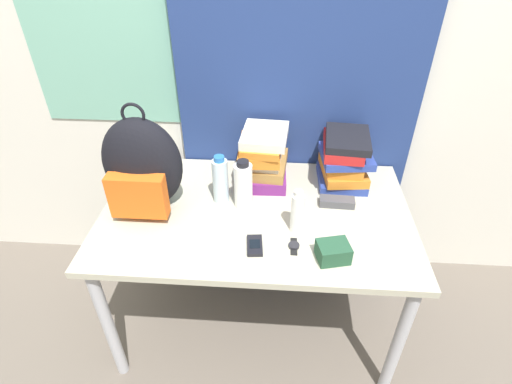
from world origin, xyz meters
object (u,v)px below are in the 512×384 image
Objects in this scene: book_stack_left at (263,157)px; sunscreen_bottle at (297,212)px; sports_bottle at (243,185)px; sunglasses_case at (337,202)px; backpack at (142,167)px; water_bottle at (220,180)px; cell_phone at (255,245)px; wristwatch at (294,246)px; camera_pouch at (333,252)px; book_stack_center at (344,159)px.

book_stack_left is 0.39m from sunscreen_bottle.
sports_bottle is 1.47× the size of sunglasses_case.
backpack is 3.10× the size of sunglasses_case.
water_bottle is 2.00× the size of cell_phone.
wristwatch is (0.15, 0.01, -0.00)m from cell_phone.
book_stack_center is at bearing 80.78° from camera_pouch.
book_stack_left is 0.50m from wristwatch.
book_stack_left is 1.29× the size of water_bottle.
water_bottle is 0.51m from sunglasses_case.
sports_bottle is at bearing 131.15° from wristwatch.
sunscreen_bottle is at bearing -32.72° from sports_bottle.
backpack is 5.03× the size of wristwatch.
book_stack_center reaches higher than sports_bottle.
cell_phone is (-0.00, -0.47, -0.11)m from book_stack_left.
book_stack_left is at bearing 26.46° from backpack.
book_stack_center is 0.53m from camera_pouch.
book_stack_left is at bearing 151.02° from sunglasses_case.
book_stack_center is (0.85, 0.24, -0.08)m from backpack.
sunscreen_bottle is (0.64, -0.12, -0.11)m from backpack.
cell_phone is at bearing -75.54° from sports_bottle.
cell_phone is (-0.38, -0.47, -0.11)m from book_stack_center.
book_stack_center is at bearing 64.06° from wristwatch.
sunglasses_case is at bearing 3.63° from sports_bottle.
sunscreen_bottle is 0.21m from camera_pouch.
backpack is 4.16× the size of cell_phone.
water_bottle reaches higher than wristwatch.
book_stack_left is 1.03× the size of book_stack_center.
sunscreen_bottle is (0.33, -0.17, -0.02)m from water_bottle.
backpack is at bearing -164.05° from book_stack_center.
sunglasses_case is 0.33m from camera_pouch.
cell_phone is 0.15m from wristwatch.
backpack is at bearing -176.16° from sunglasses_case.
wristwatch is at bearing -40.83° from water_bottle.
cell_phone is at bearing 172.02° from camera_pouch.
cell_phone is 0.85× the size of camera_pouch.
book_stack_center is 1.26× the size of sports_bottle.
wristwatch is (-0.01, -0.10, -0.08)m from sunscreen_bottle.
sports_bottle is 0.47m from camera_pouch.
book_stack_left reaches higher than sunscreen_bottle.
cell_phone is 0.75× the size of sunglasses_case.
backpack is at bearing 169.66° from sunscreen_bottle.
sunscreen_bottle is 0.21m from cell_phone.
wristwatch is (0.22, -0.25, -0.10)m from sports_bottle.
water_bottle is 1.19× the size of sunscreen_bottle.
sunglasses_case is (0.18, 0.17, -0.07)m from sunscreen_bottle.
book_stack_left reaches higher than sunglasses_case.
sunscreen_bottle is at bearing -66.49° from book_stack_left.
book_stack_left is 1.54× the size of sunscreen_bottle.
book_stack_center is 0.42m from sunscreen_bottle.
sunscreen_bottle is 0.26m from sunglasses_case.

